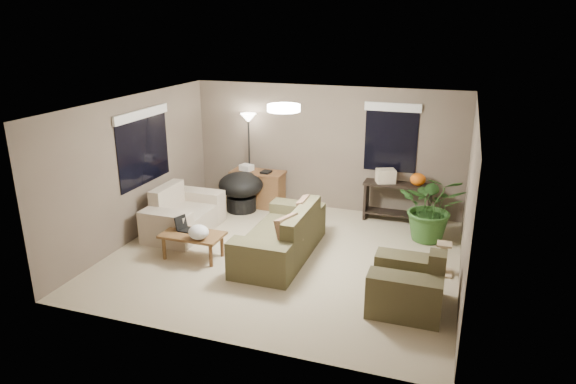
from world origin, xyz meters
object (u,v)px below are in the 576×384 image
(loveseat, at_px, (183,216))
(armchair, at_px, (408,287))
(desk, at_px, (258,189))
(papasan_chair, at_px, (241,189))
(cat_scratching_post, at_px, (443,260))
(main_sofa, at_px, (283,239))
(floor_lamp, at_px, (249,129))
(houseplant, at_px, (432,214))
(coffee_table, at_px, (193,237))
(console_table, at_px, (397,199))

(loveseat, height_order, armchair, same)
(desk, relative_size, papasan_chair, 1.11)
(armchair, distance_m, cat_scratching_post, 1.23)
(main_sofa, height_order, floor_lamp, floor_lamp)
(main_sofa, distance_m, armchair, 2.32)
(floor_lamp, relative_size, houseplant, 1.55)
(desk, xyz_separation_m, houseplant, (3.53, -0.66, 0.10))
(houseplant, bearing_deg, floor_lamp, 168.54)
(main_sofa, xyz_separation_m, cat_scratching_post, (2.52, 0.19, -0.08))
(armchair, bearing_deg, floor_lamp, 138.92)
(floor_lamp, bearing_deg, armchair, -41.08)
(coffee_table, height_order, console_table, console_table)
(main_sofa, bearing_deg, floor_lamp, 124.47)
(floor_lamp, xyz_separation_m, houseplant, (3.76, -0.76, -1.12))
(loveseat, bearing_deg, console_table, 26.39)
(console_table, distance_m, houseplant, 1.01)
(loveseat, bearing_deg, coffee_table, -52.35)
(main_sofa, xyz_separation_m, loveseat, (-2.07, 0.38, 0.00))
(floor_lamp, distance_m, houseplant, 3.99)
(armchair, bearing_deg, coffee_table, 173.21)
(armchair, xyz_separation_m, floor_lamp, (-3.63, 3.16, 1.30))
(loveseat, distance_m, desk, 1.89)
(coffee_table, bearing_deg, floor_lamp, 93.26)
(desk, relative_size, floor_lamp, 0.58)
(houseplant, bearing_deg, loveseat, -166.22)
(papasan_chair, bearing_deg, armchair, -36.67)
(coffee_table, xyz_separation_m, desk, (0.07, 2.65, 0.02))
(armchair, distance_m, papasan_chair, 4.52)
(armchair, relative_size, cat_scratching_post, 2.00)
(houseplant, bearing_deg, coffee_table, -151.10)
(houseplant, relative_size, cat_scratching_post, 2.47)
(papasan_chair, bearing_deg, coffee_table, -86.18)
(houseplant, bearing_deg, cat_scratching_post, -77.70)
(main_sofa, height_order, coffee_table, main_sofa)
(coffee_table, xyz_separation_m, console_table, (2.91, 2.73, 0.08))
(loveseat, relative_size, floor_lamp, 0.84)
(floor_lamp, bearing_deg, loveseat, -107.08)
(armchair, distance_m, console_table, 3.20)
(floor_lamp, bearing_deg, main_sofa, -55.53)
(coffee_table, relative_size, houseplant, 0.81)
(main_sofa, xyz_separation_m, houseplant, (2.25, 1.44, 0.19))
(armchair, distance_m, houseplant, 2.41)
(coffee_table, height_order, desk, desk)
(desk, bearing_deg, main_sofa, -58.56)
(main_sofa, relative_size, desk, 2.00)
(papasan_chair, relative_size, floor_lamp, 0.52)
(desk, distance_m, cat_scratching_post, 4.25)
(loveseat, distance_m, floor_lamp, 2.31)
(desk, bearing_deg, cat_scratching_post, -26.62)
(floor_lamp, height_order, cat_scratching_post, floor_lamp)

